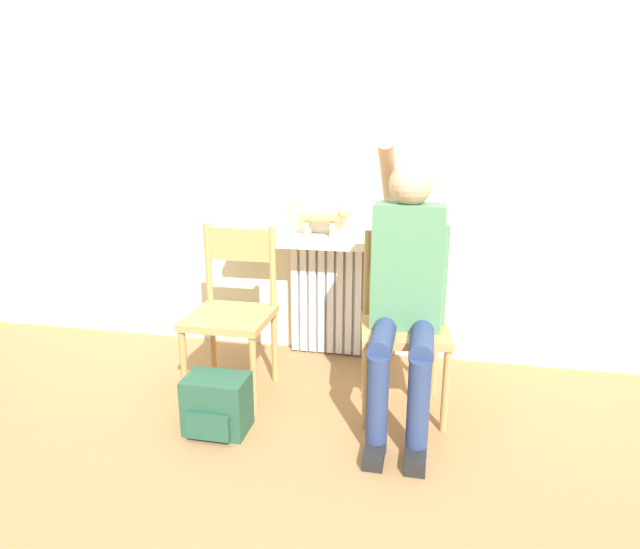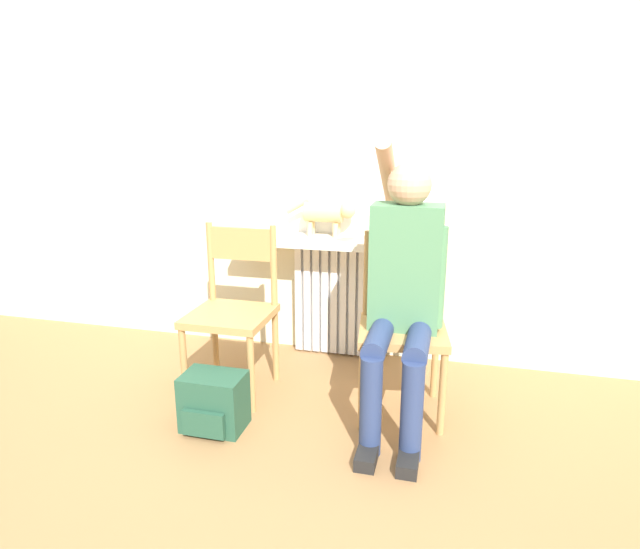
# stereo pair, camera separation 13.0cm
# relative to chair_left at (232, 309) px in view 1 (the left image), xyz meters

# --- Properties ---
(ground_plane) EXTENTS (12.00, 12.00, 0.00)m
(ground_plane) POSITION_rel_chair_left_xyz_m (0.47, -0.54, -0.48)
(ground_plane) COLOR olive
(wall_with_window) EXTENTS (7.00, 0.06, 2.70)m
(wall_with_window) POSITION_rel_chair_left_xyz_m (0.47, 0.69, 0.87)
(wall_with_window) COLOR beige
(wall_with_window) RESTS_ON ground_plane
(radiator) EXTENTS (0.59, 0.08, 0.74)m
(radiator) POSITION_rel_chair_left_xyz_m (0.47, 0.61, -0.11)
(radiator) COLOR white
(radiator) RESTS_ON ground_plane
(windowsill) EXTENTS (1.29, 0.28, 0.05)m
(windowsill) POSITION_rel_chair_left_xyz_m (0.47, 0.52, 0.29)
(windowsill) COLOR silver
(windowsill) RESTS_ON radiator
(window_glass) EXTENTS (1.23, 0.01, 1.24)m
(window_glass) POSITION_rel_chair_left_xyz_m (0.47, 0.66, 0.93)
(window_glass) COLOR white
(window_glass) RESTS_ON windowsill
(chair_left) EXTENTS (0.43, 0.43, 0.92)m
(chair_left) POSITION_rel_chair_left_xyz_m (0.00, 0.00, 0.00)
(chair_left) COLOR #B2844C
(chair_left) RESTS_ON ground_plane
(chair_right) EXTENTS (0.48, 0.48, 0.92)m
(chair_right) POSITION_rel_chair_left_xyz_m (0.92, -0.00, 0.00)
(chair_right) COLOR #B2844C
(chair_right) RESTS_ON ground_plane
(person) EXTENTS (0.36, 0.97, 1.40)m
(person) POSITION_rel_chair_left_xyz_m (0.93, -0.11, 0.24)
(person) COLOR navy
(person) RESTS_ON ground_plane
(cat) EXTENTS (0.44, 0.12, 0.23)m
(cat) POSITION_rel_chair_left_xyz_m (0.40, 0.56, 0.46)
(cat) COLOR #DBB77A
(cat) RESTS_ON windowsill
(backpack) EXTENTS (0.30, 0.24, 0.28)m
(backpack) POSITION_rel_chair_left_xyz_m (0.07, -0.42, -0.34)
(backpack) COLOR #234C38
(backpack) RESTS_ON ground_plane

